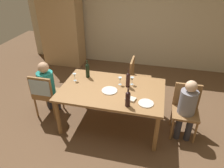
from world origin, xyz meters
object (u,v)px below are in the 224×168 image
at_px(chair_far_right, 137,76).
at_px(wine_glass_centre, 132,79).
at_px(dining_table, 112,92).
at_px(person_woman_host, 47,84).
at_px(wine_bottle_tall_green, 87,70).
at_px(chair_left_end, 44,91).
at_px(person_man_bearded, 187,106).
at_px(armoire_cabinet, 62,27).
at_px(chair_right_end, 186,107).
at_px(wine_glass_near_right, 120,79).
at_px(dinner_plate_guest_left, 146,103).
at_px(dinner_plate_host, 109,91).
at_px(wine_bottle_dark_red, 128,98).
at_px(wine_glass_near_left, 75,76).
at_px(wine_bottle_short_olive, 128,79).

xyz_separation_m(chair_far_right, wine_glass_centre, (-0.01, -0.73, 0.33)).
relative_size(dining_table, person_woman_host, 1.61).
relative_size(chair_far_right, person_woman_host, 0.82).
bearing_deg(dining_table, wine_bottle_tall_green, 150.65).
xyz_separation_m(chair_left_end, person_man_bearded, (2.57, 0.10, 0.04)).
distance_m(armoire_cabinet, chair_far_right, 2.76).
distance_m(chair_right_end, wine_glass_near_right, 1.23).
distance_m(dining_table, dinner_plate_guest_left, 0.69).
relative_size(person_man_bearded, wine_bottle_tall_green, 3.16).
xyz_separation_m(armoire_cabinet, dining_table, (2.01, -2.33, -0.41)).
bearing_deg(dinner_plate_guest_left, dinner_plate_host, 161.04).
height_order(chair_far_right, wine_glass_centre, chair_far_right).
relative_size(chair_right_end, chair_far_right, 1.00).
relative_size(dining_table, dinner_plate_guest_left, 7.43).
height_order(wine_bottle_dark_red, wine_glass_near_right, wine_bottle_dark_red).
xyz_separation_m(dining_table, wine_glass_near_right, (0.10, 0.18, 0.18)).
bearing_deg(person_woman_host, wine_glass_near_right, 6.24).
xyz_separation_m(wine_glass_centre, dinner_plate_host, (-0.34, -0.31, -0.10)).
height_order(wine_bottle_dark_red, wine_glass_near_left, wine_bottle_dark_red).
relative_size(wine_bottle_dark_red, wine_bottle_short_olive, 0.96).
bearing_deg(wine_bottle_short_olive, wine_glass_near_left, -178.72).
bearing_deg(person_man_bearded, dinner_plate_host, 2.13).
bearing_deg(chair_left_end, wine_bottle_dark_red, -10.40).
height_order(armoire_cabinet, wine_bottle_tall_green, armoire_cabinet).
bearing_deg(chair_right_end, dinner_plate_host, 7.01).
height_order(chair_right_end, person_man_bearded, person_man_bearded).
distance_m(wine_glass_near_right, dinner_plate_host, 0.30).
distance_m(armoire_cabinet, wine_bottle_short_olive, 3.15).
relative_size(chair_left_end, chair_right_end, 1.00).
xyz_separation_m(armoire_cabinet, person_woman_host, (0.72, -2.31, -0.45)).
xyz_separation_m(armoire_cabinet, wine_bottle_dark_red, (2.36, -2.76, -0.20)).
xyz_separation_m(chair_right_end, person_woman_host, (-2.57, -0.06, 0.12)).
height_order(wine_bottle_short_olive, wine_glass_near_left, wine_bottle_short_olive).
height_order(person_man_bearded, wine_bottle_tall_green, wine_bottle_tall_green).
relative_size(armoire_cabinet, chair_right_end, 2.37).
xyz_separation_m(chair_left_end, wine_glass_centre, (1.60, 0.36, 0.27)).
bearing_deg(chair_far_right, wine_glass_near_left, -51.73).
height_order(wine_glass_near_left, dinner_plate_host, wine_glass_near_left).
relative_size(chair_right_end, dinner_plate_guest_left, 3.77).
distance_m(wine_bottle_dark_red, wine_glass_near_left, 1.22).
bearing_deg(dinner_plate_host, wine_glass_near_left, 164.69).
height_order(chair_far_right, person_man_bearded, person_man_bearded).
relative_size(person_man_bearded, wine_glass_near_right, 7.32).
height_order(person_man_bearded, wine_glass_near_right, person_man_bearded).
height_order(armoire_cabinet, dining_table, armoire_cabinet).
bearing_deg(chair_far_right, wine_glass_centre, -0.42).
bearing_deg(wine_bottle_dark_red, armoire_cabinet, 130.54).
bearing_deg(chair_right_end, wine_glass_near_right, -4.40).
relative_size(chair_far_right, wine_bottle_short_olive, 2.78).
distance_m(wine_bottle_tall_green, dinner_plate_host, 0.67).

